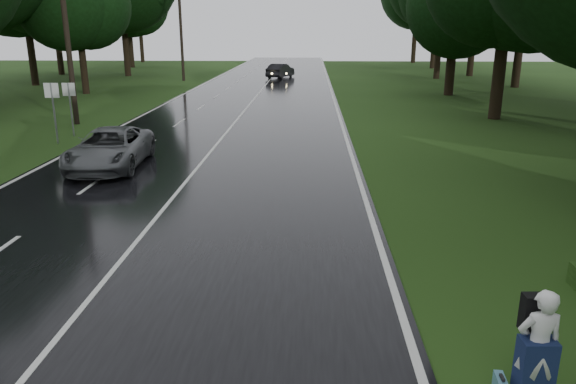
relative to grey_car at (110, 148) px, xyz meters
name	(u,v)px	position (x,y,z in m)	size (l,w,h in m)	color
ground	(86,306)	(3.19, -10.19, -0.74)	(160.00, 160.00, 0.00)	#213F12
road	(234,124)	(3.19, 9.81, -0.72)	(12.00, 140.00, 0.04)	black
lane_center	(234,123)	(3.19, 9.81, -0.70)	(0.12, 140.00, 0.01)	silver
grey_car	(110,148)	(0.00, 0.00, 0.00)	(2.34, 5.06, 1.41)	#56595B
far_car	(280,71)	(4.12, 38.11, 0.02)	(1.53, 4.40, 1.45)	black
hitchhiker	(537,350)	(10.42, -12.51, 0.04)	(0.63, 0.57, 1.68)	silver
utility_pole_mid	(77,124)	(-5.31, 9.43, -0.74)	(1.80, 0.28, 9.23)	black
utility_pole_far	(184,81)	(-5.31, 34.80, -0.74)	(1.80, 0.28, 9.27)	black
road_sign_a	(58,143)	(-4.01, 4.32, -0.74)	(0.64, 0.10, 2.68)	white
road_sign_b	(74,136)	(-4.01, 6.02, -0.74)	(0.60, 0.10, 2.52)	white
tree_left_e	(86,94)	(-10.52, 23.48, -0.74)	(7.93, 7.93, 12.39)	black
tree_left_f	(128,76)	(-12.72, 40.29, -0.74)	(11.43, 11.43, 17.86)	black
tree_right_d	(494,119)	(17.82, 12.18, -0.74)	(9.14, 9.14, 14.28)	black
tree_right_e	(448,95)	(18.00, 23.73, -0.74)	(7.15, 7.15, 11.18)	black
tree_right_f	(436,79)	(20.27, 38.29, -0.74)	(9.70, 9.70, 15.15)	black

